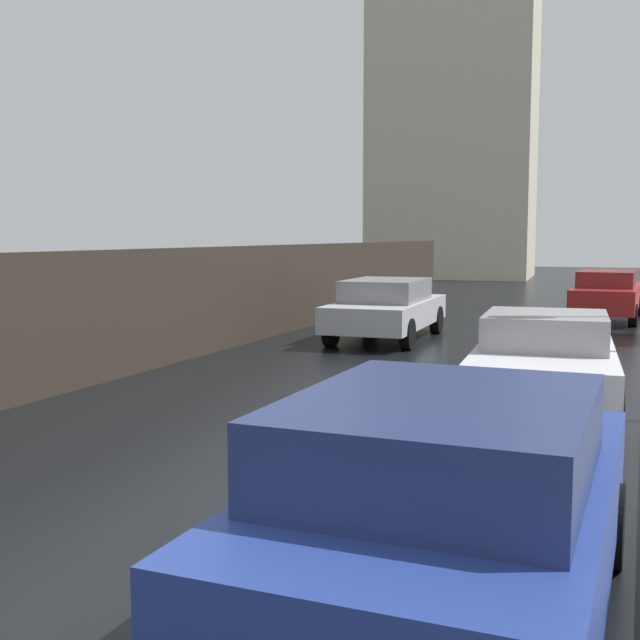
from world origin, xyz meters
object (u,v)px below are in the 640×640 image
object	(u,v)px
car_silver_mid_road	(387,307)
car_red_far_lane	(607,294)
car_blue_behind_camera	(450,505)
car_white_near_kerb	(544,363)

from	to	relation	value
car_silver_mid_road	car_red_far_lane	distance (m)	7.76
car_red_far_lane	car_silver_mid_road	bearing A→B (deg)	-123.76
car_blue_behind_camera	car_red_far_lane	world-z (taller)	car_blue_behind_camera
car_white_near_kerb	car_red_far_lane	bearing A→B (deg)	84.66
car_silver_mid_road	car_blue_behind_camera	bearing A→B (deg)	106.42
car_white_near_kerb	car_red_far_lane	distance (m)	13.08
car_blue_behind_camera	car_white_near_kerb	bearing A→B (deg)	92.01
car_blue_behind_camera	car_red_far_lane	size ratio (longest dim) A/B	0.88
car_white_near_kerb	car_blue_behind_camera	size ratio (longest dim) A/B	1.02
car_silver_mid_road	car_blue_behind_camera	size ratio (longest dim) A/B	1.16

